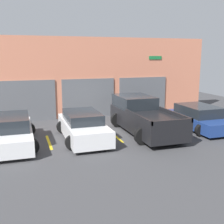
# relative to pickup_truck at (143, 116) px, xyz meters

# --- Properties ---
(ground_plane) EXTENTS (28.00, 28.00, 0.00)m
(ground_plane) POSITION_rel_pickup_truck_xyz_m (-1.58, 1.34, -0.81)
(ground_plane) COLOR #3D3D3F
(shophouse_building) EXTENTS (15.90, 0.68, 4.96)m
(shophouse_building) POSITION_rel_pickup_truck_xyz_m (-1.59, 4.63, 1.62)
(shophouse_building) COLOR #D17A5B
(shophouse_building) RESTS_ON ground
(pickup_truck) EXTENTS (2.51, 5.29, 1.71)m
(pickup_truck) POSITION_rel_pickup_truck_xyz_m (0.00, 0.00, 0.00)
(pickup_truck) COLOR black
(pickup_truck) RESTS_ON ground
(sedan_white) EXTENTS (2.12, 4.37, 1.28)m
(sedan_white) POSITION_rel_pickup_truck_xyz_m (-3.17, -0.28, -0.20)
(sedan_white) COLOR white
(sedan_white) RESTS_ON ground
(sedan_side) EXTENTS (2.16, 4.38, 1.32)m
(sedan_side) POSITION_rel_pickup_truck_xyz_m (-6.34, -0.27, -0.19)
(sedan_side) COLOR white
(sedan_side) RESTS_ON ground
(van_right) EXTENTS (2.24, 4.28, 1.22)m
(van_right) POSITION_rel_pickup_truck_xyz_m (3.17, -0.27, -0.23)
(van_right) COLOR navy
(van_right) RESTS_ON ground
(parking_stripe_left) EXTENTS (0.12, 2.20, 0.01)m
(parking_stripe_left) POSITION_rel_pickup_truck_xyz_m (-4.75, -0.30, -0.80)
(parking_stripe_left) COLOR gold
(parking_stripe_left) RESTS_ON ground
(parking_stripe_centre) EXTENTS (0.12, 2.20, 0.01)m
(parking_stripe_centre) POSITION_rel_pickup_truck_xyz_m (-1.58, -0.30, -0.80)
(parking_stripe_centre) COLOR gold
(parking_stripe_centre) RESTS_ON ground
(parking_stripe_right) EXTENTS (0.12, 2.20, 0.01)m
(parking_stripe_right) POSITION_rel_pickup_truck_xyz_m (1.58, -0.30, -0.80)
(parking_stripe_right) COLOR gold
(parking_stripe_right) RESTS_ON ground
(parking_stripe_far_right) EXTENTS (0.12, 2.20, 0.01)m
(parking_stripe_far_right) POSITION_rel_pickup_truck_xyz_m (4.75, -0.30, -0.80)
(parking_stripe_far_right) COLOR gold
(parking_stripe_far_right) RESTS_ON ground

